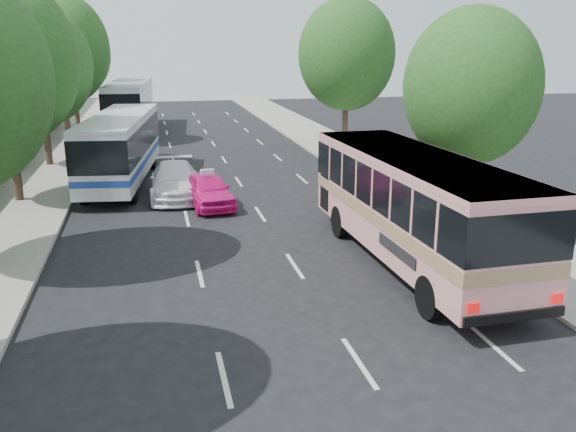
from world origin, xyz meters
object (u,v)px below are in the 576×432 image
object	(u,v)px
pink_bus	(413,198)
white_pickup	(175,181)
tour_coach_front	(121,143)
pink_taxi	(208,190)
tour_coach_rear	(130,102)

from	to	relation	value
pink_bus	white_pickup	bearing A→B (deg)	121.42
white_pickup	tour_coach_front	xyz separation A→B (m)	(-2.33, 3.27, 1.25)
pink_bus	tour_coach_front	bearing A→B (deg)	122.02
pink_taxi	white_pickup	world-z (taller)	white_pickup
pink_bus	tour_coach_front	world-z (taller)	pink_bus
tour_coach_front	tour_coach_rear	xyz separation A→B (m)	(-0.02, 18.82, 0.25)
tour_coach_front	pink_bus	bearing A→B (deg)	-49.36
pink_bus	white_pickup	world-z (taller)	pink_bus
tour_coach_rear	pink_taxi	bearing A→B (deg)	-77.17
pink_taxi	tour_coach_front	bearing A→B (deg)	116.98
white_pickup	tour_coach_rear	world-z (taller)	tour_coach_rear
white_pickup	tour_coach_front	bearing A→B (deg)	127.40
pink_bus	tour_coach_front	distance (m)	16.24
white_pickup	tour_coach_rear	distance (m)	22.26
white_pickup	tour_coach_rear	bearing A→B (deg)	98.02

